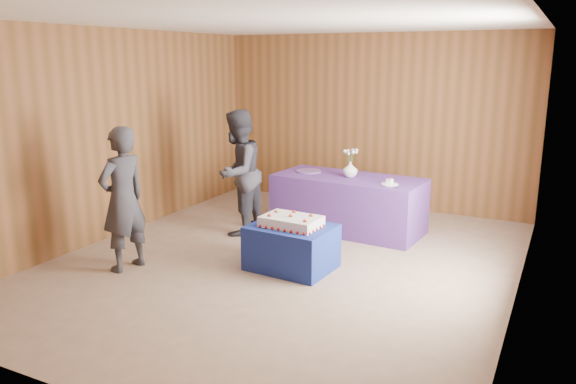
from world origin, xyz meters
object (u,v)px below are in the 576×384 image
Objects in this scene: vase at (350,169)px; guest_right at (238,173)px; serving_table at (348,204)px; sheet_cake at (291,221)px; guest_left at (123,199)px; cake_table at (292,247)px.

vase is 0.12× the size of guest_right.
serving_table is 2.91× the size of sheet_cake.
guest_right is (-1.28, -0.78, 0.46)m from serving_table.
guest_left reaches higher than vase.
sheet_cake is at bearing 124.77° from guest_left.
serving_table is 9.60× the size of vase.
sheet_cake is at bearing -91.68° from vase.
serving_table is 0.48m from vase.
guest_right is at bearing -148.60° from vase.
vase is 3.04m from guest_left.
serving_table is 1.24× the size of guest_left.
cake_table is 1.66m from serving_table.
serving_table is at bearing 92.70° from cake_table.
serving_table reaches higher than sheet_cake.
guest_right is (-1.29, -0.79, -0.02)m from vase.
vase is at bearing 43.42° from serving_table.
vase is 0.13× the size of guest_left.
vase is at bearing 92.26° from cake_table.
guest_right reaches higher than cake_table.
guest_right reaches higher than sheet_cake.
serving_table is at bearing -140.65° from vase.
vase is at bearing 117.00° from guest_right.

